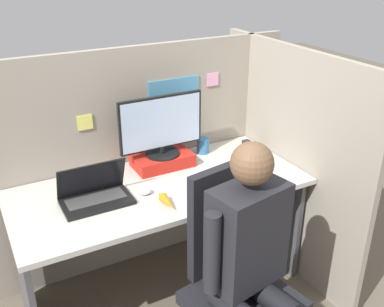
{
  "coord_description": "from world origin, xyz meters",
  "views": [
    {
      "loc": [
        -0.9,
        -1.67,
        1.98
      ],
      "look_at": [
        0.1,
        0.18,
        0.99
      ],
      "focal_mm": 42.0,
      "sensor_mm": 36.0,
      "label": 1
    }
  ],
  "objects": [
    {
      "name": "carrot_toy",
      "position": [
        -0.06,
        0.14,
        0.77
      ],
      "size": [
        0.05,
        0.15,
        0.05
      ],
      "color": "orange",
      "rests_on": "desk"
    },
    {
      "name": "stapler",
      "position": [
        0.71,
        0.51,
        0.77
      ],
      "size": [
        0.05,
        0.13,
        0.06
      ],
      "color": "#2D2D33",
      "rests_on": "desk"
    },
    {
      "name": "coffee_mug",
      "position": [
        0.43,
        0.63,
        0.79
      ],
      "size": [
        0.08,
        0.08,
        0.1
      ],
      "color": "teal",
      "rests_on": "desk"
    },
    {
      "name": "cubicle_panel_right",
      "position": [
        0.85,
        0.29,
        0.72
      ],
      "size": [
        0.04,
        1.38,
        1.45
      ],
      "color": "gray",
      "rests_on": "ground"
    },
    {
      "name": "monitor",
      "position": [
        0.11,
        0.59,
        1.0
      ],
      "size": [
        0.52,
        0.21,
        0.37
      ],
      "color": "black",
      "rests_on": "paper_box"
    },
    {
      "name": "mouse",
      "position": [
        -0.11,
        0.31,
        0.76
      ],
      "size": [
        0.07,
        0.05,
        0.03
      ],
      "color": "silver",
      "rests_on": "desk"
    },
    {
      "name": "laptop",
      "position": [
        -0.38,
        0.37,
        0.78
      ],
      "size": [
        0.36,
        0.22,
        0.22
      ],
      "color": "black",
      "rests_on": "desk"
    },
    {
      "name": "paper_box",
      "position": [
        0.11,
        0.58,
        0.78
      ],
      "size": [
        0.35,
        0.22,
        0.08
      ],
      "color": "red",
      "rests_on": "desk"
    },
    {
      "name": "desk",
      "position": [
        0.0,
        0.37,
        0.57
      ],
      "size": [
        1.66,
        0.73,
        0.74
      ],
      "color": "beige",
      "rests_on": "ground"
    },
    {
      "name": "office_chair",
      "position": [
        0.11,
        -0.25,
        0.52
      ],
      "size": [
        0.55,
        0.59,
        1.04
      ],
      "color": "black",
      "rests_on": "ground"
    },
    {
      "name": "cubicle_panel_back",
      "position": [
        0.0,
        0.76,
        0.73
      ],
      "size": [
        2.16,
        0.05,
        1.45
      ],
      "color": "gray",
      "rests_on": "ground"
    },
    {
      "name": "person",
      "position": [
        0.08,
        -0.41,
        0.73
      ],
      "size": [
        0.47,
        0.46,
        1.26
      ],
      "color": "black",
      "rests_on": "ground"
    }
  ]
}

